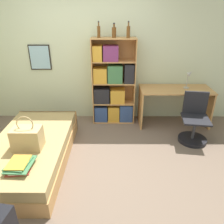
% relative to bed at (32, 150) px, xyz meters
% --- Properties ---
extents(ground_plane, '(14.00, 14.00, 0.00)m').
position_rel_bed_xyz_m(ground_plane, '(0.76, -0.02, -0.19)').
color(ground_plane, '#756051').
extents(wall_back, '(10.00, 0.09, 2.60)m').
position_rel_bed_xyz_m(wall_back, '(0.75, 1.59, 1.11)').
color(wall_back, beige).
rests_on(wall_back, ground_plane).
extents(bed, '(1.08, 2.05, 0.38)m').
position_rel_bed_xyz_m(bed, '(0.00, 0.00, 0.00)').
color(bed, tan).
rests_on(bed, ground_plane).
extents(handbag, '(0.39, 0.26, 0.49)m').
position_rel_bed_xyz_m(handbag, '(0.07, -0.20, 0.35)').
color(handbag, tan).
rests_on(handbag, bed).
extents(book_stack_on_bed, '(0.33, 0.39, 0.09)m').
position_rel_bed_xyz_m(book_stack_on_bed, '(0.11, -0.63, 0.24)').
color(book_stack_on_bed, '#B2382D').
rests_on(book_stack_on_bed, bed).
extents(bookcase, '(0.83, 0.33, 1.67)m').
position_rel_bed_xyz_m(bookcase, '(1.22, 1.37, 0.55)').
color(bookcase, tan).
rests_on(bookcase, ground_plane).
extents(bottle_green, '(0.06, 0.06, 0.28)m').
position_rel_bed_xyz_m(bottle_green, '(0.98, 1.37, 1.59)').
color(bottle_green, brown).
rests_on(bottle_green, bookcase).
extents(bottle_brown, '(0.08, 0.08, 0.25)m').
position_rel_bed_xyz_m(bottle_brown, '(1.25, 1.39, 1.58)').
color(bottle_brown, brown).
rests_on(bottle_brown, bookcase).
extents(bottle_clear, '(0.06, 0.06, 0.28)m').
position_rel_bed_xyz_m(bottle_clear, '(1.50, 1.33, 1.59)').
color(bottle_clear, brown).
rests_on(bottle_clear, bookcase).
extents(desk, '(1.36, 0.60, 0.75)m').
position_rel_bed_xyz_m(desk, '(2.45, 1.24, 0.35)').
color(desk, tan).
rests_on(desk, ground_plane).
extents(desk_lamp, '(0.15, 0.11, 0.37)m').
position_rel_bed_xyz_m(desk_lamp, '(2.67, 1.28, 0.80)').
color(desk_lamp, '#ADA89E').
rests_on(desk_lamp, desk).
extents(desk_chair, '(0.50, 0.51, 0.86)m').
position_rel_bed_xyz_m(desk_chair, '(2.65, 0.62, 0.08)').
color(desk_chair, black).
rests_on(desk_chair, ground_plane).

